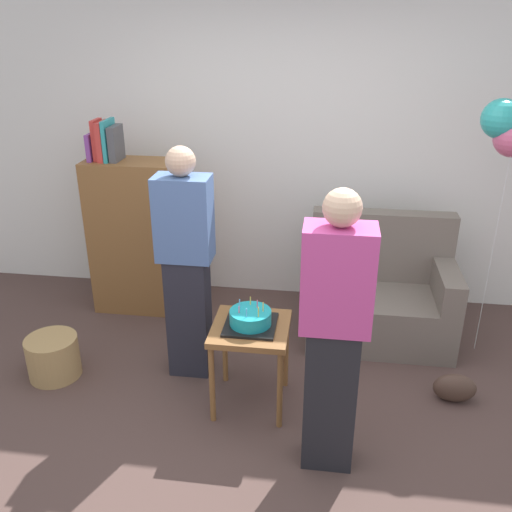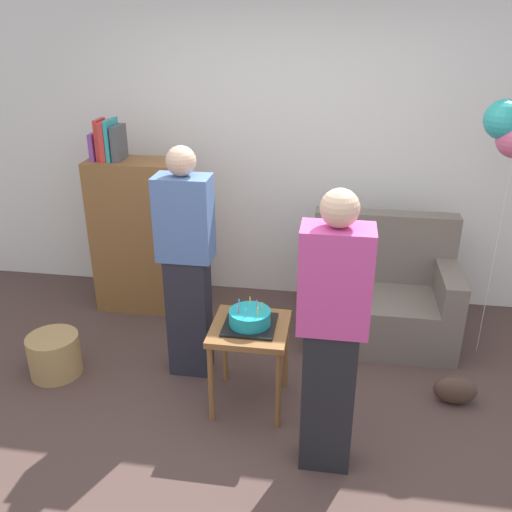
{
  "view_description": "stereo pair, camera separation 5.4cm",
  "coord_description": "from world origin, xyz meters",
  "px_view_note": "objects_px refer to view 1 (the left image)",
  "views": [
    {
      "loc": [
        0.36,
        -2.57,
        2.37
      ],
      "look_at": [
        -0.08,
        0.63,
        0.95
      ],
      "focal_mm": 38.84,
      "sensor_mm": 36.0,
      "label": 1
    },
    {
      "loc": [
        0.41,
        -2.56,
        2.37
      ],
      "look_at": [
        -0.08,
        0.63,
        0.95
      ],
      "focal_mm": 38.84,
      "sensor_mm": 36.0,
      "label": 2
    }
  ],
  "objects_px": {
    "person_blowing_candles": "(186,265)",
    "handbag": "(455,388)",
    "bookshelf": "(139,235)",
    "birthday_cake": "(250,319)",
    "wicker_basket": "(53,357)",
    "person_holding_cake": "(334,336)",
    "side_table": "(251,338)",
    "balloon_bunch": "(507,128)",
    "couch": "(380,296)"
  },
  "relations": [
    {
      "from": "couch",
      "to": "side_table",
      "type": "bearing_deg",
      "value": -131.65
    },
    {
      "from": "handbag",
      "to": "bookshelf",
      "type": "bearing_deg",
      "value": 158.32
    },
    {
      "from": "side_table",
      "to": "handbag",
      "type": "bearing_deg",
      "value": 8.48
    },
    {
      "from": "person_holding_cake",
      "to": "bookshelf",
      "type": "bearing_deg",
      "value": -14.33
    },
    {
      "from": "bookshelf",
      "to": "wicker_basket",
      "type": "height_order",
      "value": "bookshelf"
    },
    {
      "from": "wicker_basket",
      "to": "handbag",
      "type": "bearing_deg",
      "value": 1.99
    },
    {
      "from": "person_blowing_candles",
      "to": "wicker_basket",
      "type": "height_order",
      "value": "person_blowing_candles"
    },
    {
      "from": "couch",
      "to": "birthday_cake",
      "type": "height_order",
      "value": "couch"
    },
    {
      "from": "person_blowing_candles",
      "to": "balloon_bunch",
      "type": "bearing_deg",
      "value": 23.14
    },
    {
      "from": "bookshelf",
      "to": "balloon_bunch",
      "type": "bearing_deg",
      "value": -4.86
    },
    {
      "from": "side_table",
      "to": "person_blowing_candles",
      "type": "relative_size",
      "value": 0.36
    },
    {
      "from": "couch",
      "to": "side_table",
      "type": "distance_m",
      "value": 1.33
    },
    {
      "from": "handbag",
      "to": "balloon_bunch",
      "type": "distance_m",
      "value": 1.76
    },
    {
      "from": "birthday_cake",
      "to": "person_blowing_candles",
      "type": "relative_size",
      "value": 0.2
    },
    {
      "from": "couch",
      "to": "person_holding_cake",
      "type": "relative_size",
      "value": 0.67
    },
    {
      "from": "birthday_cake",
      "to": "wicker_basket",
      "type": "height_order",
      "value": "birthday_cake"
    },
    {
      "from": "bookshelf",
      "to": "person_blowing_candles",
      "type": "xyz_separation_m",
      "value": [
        0.64,
        -0.87,
        0.16
      ]
    },
    {
      "from": "bookshelf",
      "to": "birthday_cake",
      "type": "distance_m",
      "value": 1.62
    },
    {
      "from": "birthday_cake",
      "to": "person_blowing_candles",
      "type": "bearing_deg",
      "value": 147.52
    },
    {
      "from": "person_holding_cake",
      "to": "wicker_basket",
      "type": "relative_size",
      "value": 4.53
    },
    {
      "from": "handbag",
      "to": "balloon_bunch",
      "type": "bearing_deg",
      "value": 71.31
    },
    {
      "from": "wicker_basket",
      "to": "side_table",
      "type": "bearing_deg",
      "value": -4.15
    },
    {
      "from": "handbag",
      "to": "balloon_bunch",
      "type": "height_order",
      "value": "balloon_bunch"
    },
    {
      "from": "person_blowing_candles",
      "to": "handbag",
      "type": "height_order",
      "value": "person_blowing_candles"
    },
    {
      "from": "couch",
      "to": "handbag",
      "type": "bearing_deg",
      "value": -59.76
    },
    {
      "from": "couch",
      "to": "person_holding_cake",
      "type": "xyz_separation_m",
      "value": [
        -0.37,
        -1.43,
        0.49
      ]
    },
    {
      "from": "couch",
      "to": "balloon_bunch",
      "type": "relative_size",
      "value": 0.59
    },
    {
      "from": "side_table",
      "to": "wicker_basket",
      "type": "height_order",
      "value": "side_table"
    },
    {
      "from": "bookshelf",
      "to": "side_table",
      "type": "xyz_separation_m",
      "value": [
        1.11,
        -1.17,
        -0.18
      ]
    },
    {
      "from": "side_table",
      "to": "birthday_cake",
      "type": "distance_m",
      "value": 0.14
    },
    {
      "from": "person_blowing_candles",
      "to": "person_holding_cake",
      "type": "height_order",
      "value": "same"
    },
    {
      "from": "bookshelf",
      "to": "handbag",
      "type": "distance_m",
      "value": 2.69
    },
    {
      "from": "couch",
      "to": "handbag",
      "type": "relative_size",
      "value": 3.93
    },
    {
      "from": "birthday_cake",
      "to": "side_table",
      "type": "bearing_deg",
      "value": 175.54
    },
    {
      "from": "birthday_cake",
      "to": "balloon_bunch",
      "type": "bearing_deg",
      "value": 30.72
    },
    {
      "from": "side_table",
      "to": "wicker_basket",
      "type": "xyz_separation_m",
      "value": [
        -1.42,
        0.1,
        -0.35
      ]
    },
    {
      "from": "side_table",
      "to": "handbag",
      "type": "distance_m",
      "value": 1.41
    },
    {
      "from": "person_holding_cake",
      "to": "wicker_basket",
      "type": "bearing_deg",
      "value": 14.72
    },
    {
      "from": "person_blowing_candles",
      "to": "wicker_basket",
      "type": "bearing_deg",
      "value": -162.11
    },
    {
      "from": "person_blowing_candles",
      "to": "person_holding_cake",
      "type": "bearing_deg",
      "value": -31.51
    },
    {
      "from": "birthday_cake",
      "to": "couch",
      "type": "bearing_deg",
      "value": 48.35
    },
    {
      "from": "side_table",
      "to": "person_holding_cake",
      "type": "xyz_separation_m",
      "value": [
        0.51,
        -0.45,
        0.34
      ]
    },
    {
      "from": "person_blowing_candles",
      "to": "handbag",
      "type": "distance_m",
      "value": 1.96
    },
    {
      "from": "bookshelf",
      "to": "handbag",
      "type": "height_order",
      "value": "bookshelf"
    },
    {
      "from": "person_holding_cake",
      "to": "balloon_bunch",
      "type": "bearing_deg",
      "value": -97.09
    },
    {
      "from": "wicker_basket",
      "to": "handbag",
      "type": "height_order",
      "value": "wicker_basket"
    },
    {
      "from": "bookshelf",
      "to": "side_table",
      "type": "distance_m",
      "value": 1.63
    },
    {
      "from": "birthday_cake",
      "to": "wicker_basket",
      "type": "xyz_separation_m",
      "value": [
        -1.42,
        0.1,
        -0.48
      ]
    },
    {
      "from": "person_holding_cake",
      "to": "handbag",
      "type": "height_order",
      "value": "person_holding_cake"
    },
    {
      "from": "bookshelf",
      "to": "balloon_bunch",
      "type": "height_order",
      "value": "balloon_bunch"
    }
  ]
}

